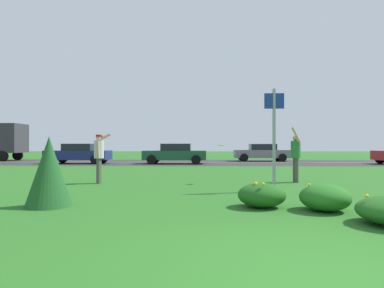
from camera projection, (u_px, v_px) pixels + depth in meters
name	position (u px, v px, depth m)	size (l,w,h in m)	color
ground_plane	(231.00, 175.00, 14.25)	(120.00, 120.00, 0.00)	#26601E
highway_strip	(219.00, 162.00, 25.39)	(120.00, 9.26, 0.01)	#2D2D30
highway_center_stripe	(219.00, 162.00, 25.39)	(120.00, 0.16, 0.00)	yellow
daylily_clump_front_right	(262.00, 195.00, 6.91)	(1.01, 0.89, 0.56)	#1E5619
daylily_clump_mid_center	(325.00, 197.00, 6.53)	(1.00, 1.00, 0.55)	#23661E
sign_post_near_path	(274.00, 130.00, 9.30)	(0.56, 0.10, 2.94)	#93969B
evergreen_shrub_side	(49.00, 171.00, 7.02)	(0.98, 0.98, 1.52)	#1E5123
person_thrower_red_cap_gray_shirt	(99.00, 153.00, 11.30)	(0.56, 0.51, 1.77)	#B2B2B7
person_catcher_green_shirt	(296.00, 154.00, 11.58)	(0.38, 0.50, 1.98)	#287038
frisbee_lime	(222.00, 145.00, 11.28)	(0.25, 0.25, 0.04)	#8CD133
car_gray_center_left	(262.00, 152.00, 27.34)	(4.50, 2.00, 1.45)	slate
car_dark_green_center_right	(175.00, 154.00, 23.42)	(4.50, 2.00, 1.45)	#194C2D
car_navy_rightmost	(79.00, 153.00, 23.68)	(4.50, 2.00, 1.45)	navy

